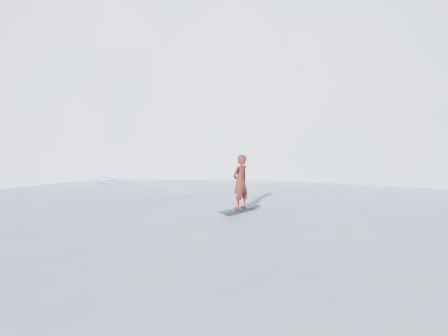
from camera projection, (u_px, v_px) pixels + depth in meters
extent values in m
plane|color=white|center=(236.00, 282.00, 15.33)|extent=(400.00, 400.00, 0.00)
ellipsoid|color=white|center=(220.00, 253.00, 18.42)|extent=(36.00, 28.00, 4.80)
ellipsoid|color=white|center=(301.00, 164.00, 48.41)|extent=(60.00, 56.00, 56.00)
ellipsoid|color=white|center=(220.00, 179.00, 37.52)|extent=(28.00, 24.00, 18.00)
ellipsoid|color=white|center=(131.00, 336.00, 11.70)|extent=(6.00, 5.40, 0.80)
ellipsoid|color=white|center=(429.00, 285.00, 15.05)|extent=(5.00, 4.50, 0.70)
ellipsoid|color=white|center=(117.00, 244.00, 19.64)|extent=(7.00, 6.30, 1.00)
ellipsoid|color=white|center=(329.00, 229.00, 22.11)|extent=(4.00, 3.60, 0.60)
cube|color=black|center=(240.00, 209.00, 14.44)|extent=(1.54, 0.79, 0.03)
imported|color=maroon|center=(240.00, 182.00, 14.35)|extent=(0.66, 0.54, 1.56)
cube|color=silver|center=(124.00, 186.00, 18.72)|extent=(1.26, 5.89, 0.04)
cube|color=silver|center=(135.00, 185.00, 18.94)|extent=(0.99, 5.94, 0.04)
cube|color=silver|center=(143.00, 184.00, 19.08)|extent=(1.81, 5.76, 0.04)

